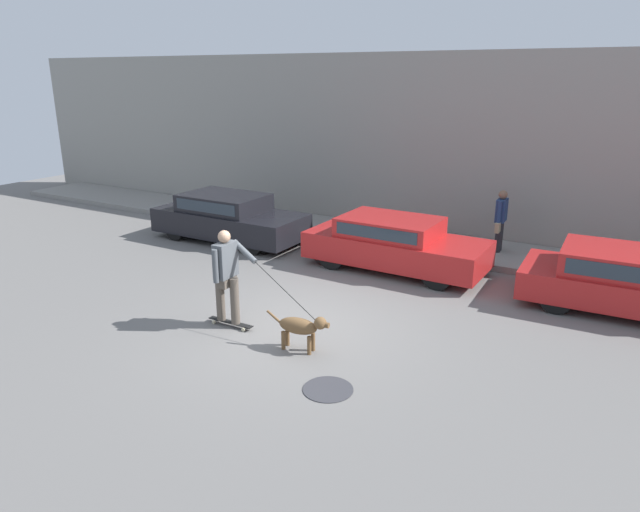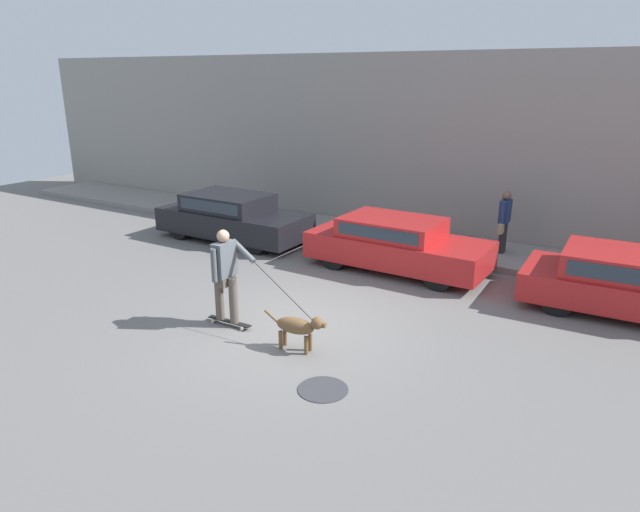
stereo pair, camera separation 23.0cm
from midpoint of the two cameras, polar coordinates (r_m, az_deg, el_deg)
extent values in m
plane|color=slate|center=(10.54, -2.15, -6.99)|extent=(36.00, 36.00, 0.00)
cube|color=gray|center=(16.24, 12.31, 10.60)|extent=(32.00, 0.30, 4.98)
cube|color=gray|center=(15.54, 10.13, 1.31)|extent=(30.00, 2.22, 0.16)
cylinder|color=black|center=(15.78, -2.74, 2.66)|extent=(0.60, 0.20, 0.60)
cylinder|color=black|center=(14.61, -6.01, 1.34)|extent=(0.60, 0.20, 0.60)
cylinder|color=black|center=(17.35, -10.02, 3.80)|extent=(0.60, 0.20, 0.60)
cylinder|color=black|center=(16.29, -13.46, 2.67)|extent=(0.60, 0.20, 0.60)
cube|color=black|center=(15.91, -8.22, 3.38)|extent=(4.27, 1.76, 0.65)
cube|color=black|center=(15.89, -8.78, 5.37)|extent=(2.26, 1.57, 0.45)
cube|color=#28333D|center=(15.31, -10.67, 4.88)|extent=(1.98, 0.02, 0.29)
cylinder|color=black|center=(13.69, 14.45, -0.13)|extent=(0.67, 0.21, 0.67)
cylinder|color=black|center=(12.36, 12.28, -1.90)|extent=(0.67, 0.21, 0.67)
cylinder|color=black|center=(14.64, 4.81, 1.54)|extent=(0.67, 0.21, 0.67)
cylinder|color=black|center=(13.40, 1.87, 0.06)|extent=(0.67, 0.21, 0.67)
cube|color=#B21E1E|center=(13.41, 8.26, 0.67)|extent=(4.21, 1.78, 0.61)
cube|color=#B21E1E|center=(13.34, 7.71, 2.91)|extent=(2.26, 1.58, 0.42)
cube|color=#28333D|center=(12.66, 6.23, 2.25)|extent=(1.97, 0.04, 0.27)
cylinder|color=black|center=(13.29, 24.05, -1.83)|extent=(0.61, 0.22, 0.61)
cylinder|color=black|center=(11.82, 23.19, -4.07)|extent=(0.61, 0.22, 0.61)
cube|color=#B21E1E|center=(12.47, 29.44, -3.08)|extent=(4.11, 1.94, 0.56)
cube|color=#B21E1E|center=(12.32, 29.05, -0.75)|extent=(2.37, 1.70, 0.46)
cube|color=#28333D|center=(11.53, 28.94, -1.77)|extent=(2.03, 0.08, 0.29)
cylinder|color=brown|center=(9.58, -0.29, -8.57)|extent=(0.07, 0.07, 0.32)
cylinder|color=brown|center=(9.46, -0.69, -8.93)|extent=(0.07, 0.07, 0.32)
cylinder|color=brown|center=(9.78, -2.84, -8.03)|extent=(0.07, 0.07, 0.32)
cylinder|color=brown|center=(9.66, -3.26, -8.38)|extent=(0.07, 0.07, 0.32)
ellipsoid|color=brown|center=(9.50, -1.80, -6.98)|extent=(0.71, 0.35, 0.27)
sphere|color=brown|center=(9.29, 0.43, -6.73)|extent=(0.21, 0.21, 0.21)
cylinder|color=brown|center=(9.26, 0.96, -6.92)|extent=(0.12, 0.11, 0.09)
cylinder|color=brown|center=(9.66, -4.19, -6.04)|extent=(0.28, 0.07, 0.21)
cylinder|color=beige|center=(10.51, -6.69, -6.97)|extent=(0.07, 0.03, 0.07)
cylinder|color=beige|center=(10.40, -7.19, -7.26)|extent=(0.07, 0.03, 0.07)
cylinder|color=beige|center=(10.90, -9.56, -6.16)|extent=(0.07, 0.03, 0.07)
cylinder|color=beige|center=(10.80, -10.07, -6.43)|extent=(0.07, 0.03, 0.07)
cube|color=black|center=(10.63, -8.41, -6.49)|extent=(0.94, 0.14, 0.02)
cylinder|color=brown|center=(10.39, -8.02, -4.41)|extent=(0.16, 0.16, 0.87)
cylinder|color=brown|center=(10.59, -9.42, -4.05)|extent=(0.16, 0.16, 0.87)
cube|color=brown|center=(10.36, -8.81, -2.45)|extent=(0.20, 0.36, 0.17)
cube|color=#4C5156|center=(10.23, -8.92, -0.33)|extent=(0.24, 0.46, 0.63)
sphere|color=tan|center=(10.11, -9.03, 1.98)|extent=(0.22, 0.22, 0.22)
cylinder|color=#4C5156|center=(10.04, -9.91, -0.94)|extent=(0.10, 0.10, 0.60)
cylinder|color=#4C5156|center=(10.20, -7.02, 0.49)|extent=(0.59, 0.21, 0.35)
cylinder|color=black|center=(9.64, -2.92, -3.61)|extent=(1.50, 0.31, 0.75)
cylinder|color=#28282D|center=(14.78, 18.14, 1.71)|extent=(0.16, 0.16, 0.77)
cylinder|color=#28282D|center=(14.95, 18.28, 1.87)|extent=(0.16, 0.16, 0.77)
cube|color=navy|center=(14.71, 18.46, 4.28)|extent=(0.24, 0.45, 0.56)
cylinder|color=navy|center=(14.45, 18.25, 4.12)|extent=(0.10, 0.10, 0.53)
cylinder|color=navy|center=(14.97, 18.68, 4.53)|extent=(0.10, 0.10, 0.53)
sphere|color=brown|center=(14.63, 18.61, 5.76)|extent=(0.22, 0.22, 0.22)
cube|color=tan|center=(14.54, 18.11, 2.64)|extent=(0.11, 0.29, 0.24)
cylinder|color=#38383D|center=(8.57, 1.09, -13.19)|extent=(0.75, 0.75, 0.01)
cylinder|color=red|center=(18.06, -12.53, 4.05)|extent=(0.17, 0.17, 0.51)
sphere|color=red|center=(18.00, -12.60, 4.97)|extent=(0.18, 0.18, 0.18)
camera|label=1|loc=(0.12, -89.42, 0.19)|focal=32.00mm
camera|label=2|loc=(0.12, 90.58, -0.19)|focal=32.00mm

